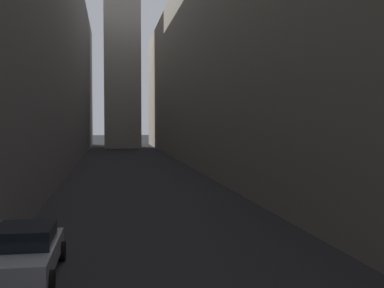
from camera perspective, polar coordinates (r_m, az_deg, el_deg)
ground_plane at (r=42.49m, az=-6.64°, el=-3.31°), size 264.00×264.00×0.00m
building_block_left at (r=45.54m, az=-20.69°, el=10.66°), size 10.45×108.00×21.76m
building_block_right at (r=47.12m, az=9.57°, el=9.54°), size 15.29×108.00×20.20m
parked_car_left_third at (r=14.59m, az=-18.81°, el=-11.71°), size 1.88×4.39×1.43m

